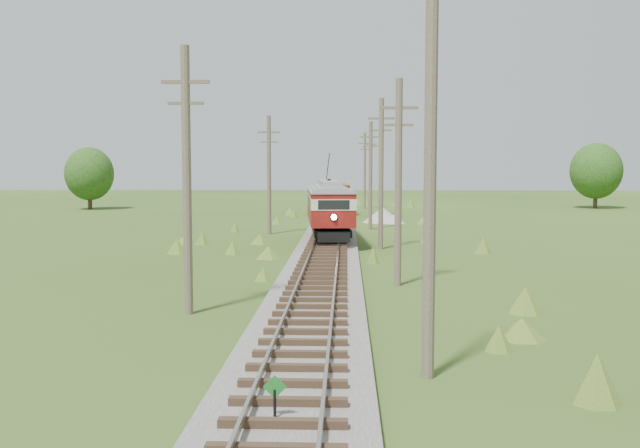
{
  "coord_description": "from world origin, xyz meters",
  "views": [
    {
      "loc": [
        1.16,
        -11.69,
        5.07
      ],
      "look_at": [
        0.0,
        19.08,
        2.5
      ],
      "focal_mm": 40.0,
      "sensor_mm": 36.0,
      "label": 1
    }
  ],
  "objects_px": {
    "switch_marker": "(275,398)",
    "streetcar": "(329,204)",
    "gondola": "(336,195)",
    "gravel_pile": "(384,215)"
  },
  "relations": [
    {
      "from": "switch_marker",
      "to": "streetcar",
      "type": "relative_size",
      "value": 0.09
    },
    {
      "from": "gondola",
      "to": "switch_marker",
      "type": "bearing_deg",
      "value": -94.34
    },
    {
      "from": "streetcar",
      "to": "gravel_pile",
      "type": "distance_m",
      "value": 16.6
    },
    {
      "from": "switch_marker",
      "to": "gravel_pile",
      "type": "relative_size",
      "value": 0.28
    },
    {
      "from": "gondola",
      "to": "gravel_pile",
      "type": "height_order",
      "value": "gondola"
    },
    {
      "from": "gondola",
      "to": "gravel_pile",
      "type": "bearing_deg",
      "value": -72.19
    },
    {
      "from": "streetcar",
      "to": "gondola",
      "type": "xyz_separation_m",
      "value": [
        -0.0,
        26.93,
        -0.56
      ]
    },
    {
      "from": "streetcar",
      "to": "switch_marker",
      "type": "bearing_deg",
      "value": -94.6
    },
    {
      "from": "switch_marker",
      "to": "streetcar",
      "type": "height_order",
      "value": "streetcar"
    },
    {
      "from": "gondola",
      "to": "gravel_pile",
      "type": "distance_m",
      "value": 11.98
    }
  ]
}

